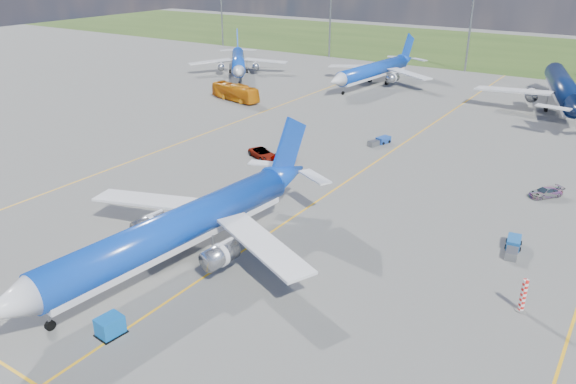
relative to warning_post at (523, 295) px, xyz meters
The scene contains 16 objects.
ground 27.24m from the warning_post, 162.90° to the right, with size 400.00×400.00×0.00m, color #575755.
grass_strip 144.37m from the warning_post, 100.38° to the left, with size 400.00×80.00×0.01m, color #2D4719.
taxiway_lines 32.52m from the warning_post, 142.66° to the left, with size 60.25×160.00×0.02m.
floodlight_masts 103.84m from the warning_post, 98.91° to the left, with size 202.20×0.50×22.70m.
warning_post is the anchor object (origin of this frame).
bg_jet_nw 105.57m from the warning_post, 140.91° to the left, with size 26.52×34.81×9.12m, color #0C3BB0, non-canonical shape.
bg_jet_nnw 88.61m from the warning_post, 123.37° to the left, with size 28.25×37.08×9.71m, color #0C3BB0, non-canonical shape.
bg_jet_n 75.03m from the warning_post, 96.88° to the left, with size 34.58×45.38×11.89m, color #061539, non-canonical shape.
main_airliner 31.49m from the warning_post, 161.38° to the right, with size 30.90×40.56×10.62m, color #0C3BB0, non-canonical shape.
uld_container 33.97m from the warning_post, 141.31° to the right, with size 1.57×1.96×1.57m, color #0C5DB5.
apron_bus 79.97m from the warning_post, 145.69° to the left, with size 2.82×12.05×3.36m, color orange.
service_car_a 42.83m from the warning_post, 152.02° to the left, with size 1.78×4.42×1.50m, color #999999.
service_car_b 44.98m from the warning_post, 154.66° to the left, with size 2.45×5.30×1.47m, color #999999.
service_car_c 27.07m from the warning_post, 96.29° to the left, with size 1.75×4.31×1.25m, color #999999.
baggage_tug_w 10.93m from the warning_post, 106.41° to the left, with size 1.87×4.72×1.03m.
baggage_tug_c 45.48m from the warning_post, 129.73° to the left, with size 2.37×4.63×1.01m.
Camera 1 is at (31.31, -36.12, 27.86)m, focal length 35.00 mm.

